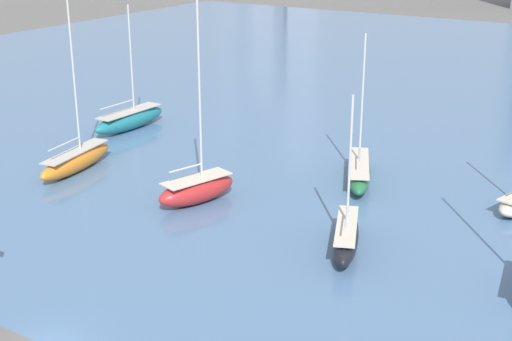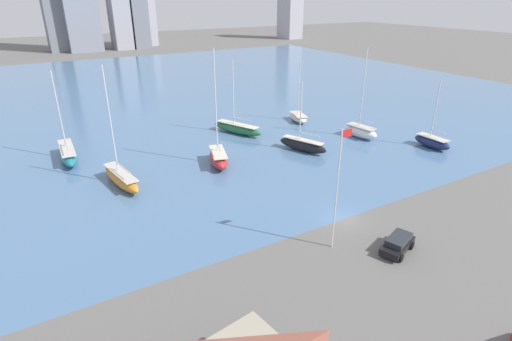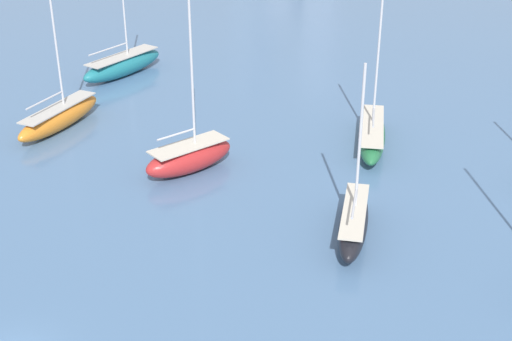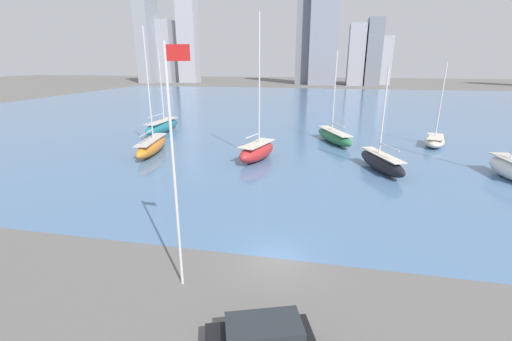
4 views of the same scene
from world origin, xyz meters
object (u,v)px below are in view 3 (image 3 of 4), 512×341
at_px(sailboat_green, 372,134).
at_px(sailboat_teal, 123,65).
at_px(sailboat_orange, 59,116).
at_px(sailboat_red, 189,156).
at_px(sailboat_black, 354,222).

bearing_deg(sailboat_green, sailboat_teal, 152.19).
height_order(sailboat_orange, sailboat_green, sailboat_orange).
distance_m(sailboat_orange, sailboat_green, 25.86).
bearing_deg(sailboat_red, sailboat_green, 68.23).
height_order(sailboat_green, sailboat_black, sailboat_green).
xyz_separation_m(sailboat_green, sailboat_red, (-9.27, -11.52, 0.21)).
xyz_separation_m(sailboat_green, sailboat_black, (4.92, -13.10, 0.06)).
xyz_separation_m(sailboat_green, sailboat_teal, (-28.22, 1.74, 0.13)).
distance_m(sailboat_orange, sailboat_teal, 13.86).
height_order(sailboat_red, sailboat_black, sailboat_red).
bearing_deg(sailboat_red, sailboat_orange, -164.18).
bearing_deg(sailboat_green, sailboat_orange, -178.57).
bearing_deg(sailboat_teal, sailboat_orange, -67.57).
height_order(sailboat_green, sailboat_red, sailboat_red).
xyz_separation_m(sailboat_red, sailboat_teal, (-18.95, 13.26, -0.08)).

